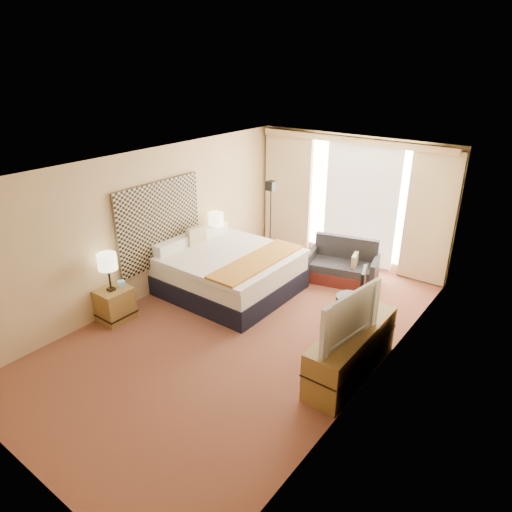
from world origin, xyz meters
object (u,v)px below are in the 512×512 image
Objects in this scene: desk_chair at (353,301)px; lamp_right at (216,220)px; floor_lamp at (271,206)px; lamp_left at (107,262)px; nightstand_left at (115,304)px; bed at (228,271)px; media_dresser at (351,351)px; television at (343,314)px; loveseat at (343,267)px; nightstand_right at (217,256)px.

desk_chair is 1.63× the size of lamp_right.
desk_chair is at bearing -6.40° from lamp_right.
floor_lamp is 3.46m from lamp_left.
bed is (0.81, 1.90, 0.12)m from nightstand_left.
nightstand_left is 0.87× the size of lamp_left.
media_dresser is 1.78× the size of desk_chair.
lamp_right is 0.53× the size of television.
television reaches higher than bed.
bed is at bearing 67.36° from lamp_left.
loveseat is 2.64m from lamp_right.
lamp_left is (-0.72, -3.38, -0.20)m from floor_lamp.
desk_chair is (3.17, -0.34, 0.18)m from nightstand_right.
desk_chair is at bearing 34.71° from lamp_left.
nightstand_right is 0.38× the size of loveseat.
lamp_left reaches higher than nightstand_right.
lamp_right is at bearing -131.36° from floor_lamp.
floor_lamp reaches higher than bed.
media_dresser is at bearing -37.66° from floor_lamp.
media_dresser is (3.70, 1.05, 0.07)m from nightstand_left.
desk_chair reaches higher than nightstand_right.
lamp_left reaches higher than loveseat.
nightstand_left is at bearing -102.13° from floor_lamp.
bed is 3.50× the size of lamp_left.
bed is 2.19m from lamp_left.
floor_lamp reaches higher than nightstand_right.
lamp_left is 1.02× the size of lamp_right.
lamp_left is (-0.81, -1.93, 0.65)m from bed.
media_dresser is 2.84× the size of lamp_left.
loveseat is 0.82× the size of floor_lamp.
nightstand_left is 0.54× the size of desk_chair.
nightstand_right is (0.00, 2.50, 0.00)m from nightstand_left.
television is at bearing -25.08° from nightstand_right.
nightstand_left is at bearing -90.00° from nightstand_right.
media_dresser is at bearing -2.65° from television.
lamp_left reaches higher than media_dresser.
lamp_right is (-0.01, 2.55, -0.01)m from lamp_left.
television is (3.66, -1.73, 0.01)m from lamp_right.
media_dresser is 4.05m from lamp_right.
media_dresser is at bearing -83.23° from desk_chair.
media_dresser is 1.03× the size of floor_lamp.
television is (3.65, -1.71, 0.76)m from nightstand_right.
floor_lamp reaches higher than loveseat.
lamp_left is (-3.17, -2.20, 0.59)m from desk_chair.
television reaches higher than lamp_left.
loveseat reaches higher than nightstand_right.
lamp_right is at bearing -170.61° from loveseat.
lamp_left is 0.54× the size of television.
nightstand_right is at bearing 155.25° from desk_chair.
desk_chair is 3.90m from lamp_left.
nightstand_left is at bearing -164.38° from desk_chair.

